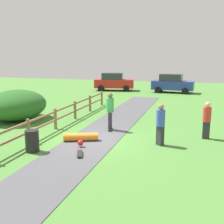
{
  "coord_description": "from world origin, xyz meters",
  "views": [
    {
      "loc": [
        4.57,
        -12.25,
        3.93
      ],
      "look_at": [
        0.39,
        1.77,
        1.0
      ],
      "focal_mm": 46.68,
      "sensor_mm": 36.0,
      "label": 1
    }
  ],
  "objects_px": {
    "bystander_red": "(207,119)",
    "parked_car_red": "(114,82)",
    "parked_car_blue": "(172,83)",
    "skateboard_loose": "(80,154)",
    "bush_large": "(16,105)",
    "skater_riding": "(110,109)",
    "bystander_blue": "(161,123)",
    "trash_bin": "(32,141)",
    "skater_fallen": "(81,137)"
  },
  "relations": [
    {
      "from": "bystander_red",
      "to": "parked_car_red",
      "type": "relative_size",
      "value": 0.4
    },
    {
      "from": "parked_car_red",
      "to": "parked_car_blue",
      "type": "relative_size",
      "value": 1.03
    },
    {
      "from": "skateboard_loose",
      "to": "parked_car_blue",
      "type": "height_order",
      "value": "parked_car_blue"
    },
    {
      "from": "skateboard_loose",
      "to": "parked_car_blue",
      "type": "bearing_deg",
      "value": 85.14
    },
    {
      "from": "bush_large",
      "to": "bystander_red",
      "type": "xyz_separation_m",
      "value": [
        10.91,
        -0.93,
        0.06
      ]
    },
    {
      "from": "skater_riding",
      "to": "bystander_blue",
      "type": "relative_size",
      "value": 1.07
    },
    {
      "from": "bystander_blue",
      "to": "parked_car_red",
      "type": "distance_m",
      "value": 19.52
    },
    {
      "from": "skater_riding",
      "to": "bystander_red",
      "type": "bearing_deg",
      "value": -2.27
    },
    {
      "from": "trash_bin",
      "to": "parked_car_blue",
      "type": "height_order",
      "value": "parked_car_blue"
    },
    {
      "from": "parked_car_blue",
      "to": "parked_car_red",
      "type": "bearing_deg",
      "value": -179.88
    },
    {
      "from": "parked_car_red",
      "to": "bystander_red",
      "type": "bearing_deg",
      "value": -60.47
    },
    {
      "from": "trash_bin",
      "to": "parked_car_red",
      "type": "height_order",
      "value": "parked_car_red"
    },
    {
      "from": "skater_riding",
      "to": "skateboard_loose",
      "type": "xyz_separation_m",
      "value": [
        -0.0,
        -4.08,
        -1.03
      ]
    },
    {
      "from": "skateboard_loose",
      "to": "bystander_red",
      "type": "relative_size",
      "value": 0.46
    },
    {
      "from": "skater_fallen",
      "to": "bystander_red",
      "type": "height_order",
      "value": "bystander_red"
    },
    {
      "from": "bush_large",
      "to": "skater_fallen",
      "type": "distance_m",
      "value": 6.3
    },
    {
      "from": "bush_large",
      "to": "trash_bin",
      "type": "xyz_separation_m",
      "value": [
        4.09,
        -4.91,
        -0.46
      ]
    },
    {
      "from": "bystander_blue",
      "to": "skater_fallen",
      "type": "bearing_deg",
      "value": -171.4
    },
    {
      "from": "bush_large",
      "to": "skateboard_loose",
      "type": "relative_size",
      "value": 4.95
    },
    {
      "from": "bush_large",
      "to": "skateboard_loose",
      "type": "bearing_deg",
      "value": -38.16
    },
    {
      "from": "skater_riding",
      "to": "bystander_blue",
      "type": "xyz_separation_m",
      "value": [
        2.83,
        -1.8,
        -0.1
      ]
    },
    {
      "from": "skateboard_loose",
      "to": "skater_riding",
      "type": "bearing_deg",
      "value": 89.95
    },
    {
      "from": "bystander_blue",
      "to": "parked_car_blue",
      "type": "relative_size",
      "value": 0.42
    },
    {
      "from": "skater_fallen",
      "to": "skateboard_loose",
      "type": "bearing_deg",
      "value": -68.61
    },
    {
      "from": "skateboard_loose",
      "to": "bystander_blue",
      "type": "relative_size",
      "value": 0.45
    },
    {
      "from": "skater_fallen",
      "to": "parked_car_red",
      "type": "height_order",
      "value": "parked_car_red"
    },
    {
      "from": "skater_fallen",
      "to": "bush_large",
      "type": "bearing_deg",
      "value": 150.53
    },
    {
      "from": "trash_bin",
      "to": "parked_car_red",
      "type": "distance_m",
      "value": 20.59
    },
    {
      "from": "trash_bin",
      "to": "bystander_red",
      "type": "distance_m",
      "value": 7.92
    },
    {
      "from": "skateboard_loose",
      "to": "parked_car_blue",
      "type": "xyz_separation_m",
      "value": [
        1.73,
        20.35,
        0.87
      ]
    },
    {
      "from": "trash_bin",
      "to": "skateboard_loose",
      "type": "height_order",
      "value": "trash_bin"
    },
    {
      "from": "skateboard_loose",
      "to": "parked_car_blue",
      "type": "relative_size",
      "value": 0.19
    },
    {
      "from": "bush_large",
      "to": "bystander_blue",
      "type": "xyz_separation_m",
      "value": [
        8.97,
        -2.55,
        0.1
      ]
    },
    {
      "from": "bystander_red",
      "to": "bush_large",
      "type": "bearing_deg",
      "value": 175.11
    },
    {
      "from": "bystander_blue",
      "to": "skater_riding",
      "type": "bearing_deg",
      "value": 147.51
    },
    {
      "from": "bush_large",
      "to": "skater_riding",
      "type": "height_order",
      "value": "skater_riding"
    },
    {
      "from": "bystander_red",
      "to": "bystander_blue",
      "type": "relative_size",
      "value": 0.96
    },
    {
      "from": "skater_riding",
      "to": "skater_fallen",
      "type": "distance_m",
      "value": 2.6
    },
    {
      "from": "bush_large",
      "to": "skater_fallen",
      "type": "xyz_separation_m",
      "value": [
        5.45,
        -3.08,
        -0.71
      ]
    },
    {
      "from": "trash_bin",
      "to": "skater_fallen",
      "type": "relative_size",
      "value": 0.57
    },
    {
      "from": "bush_large",
      "to": "parked_car_blue",
      "type": "distance_m",
      "value": 17.41
    },
    {
      "from": "parked_car_red",
      "to": "parked_car_blue",
      "type": "bearing_deg",
      "value": 0.12
    },
    {
      "from": "trash_bin",
      "to": "bystander_blue",
      "type": "distance_m",
      "value": 5.46
    },
    {
      "from": "skater_fallen",
      "to": "bystander_red",
      "type": "distance_m",
      "value": 5.92
    },
    {
      "from": "bush_large",
      "to": "trash_bin",
      "type": "relative_size",
      "value": 4.49
    },
    {
      "from": "skater_fallen",
      "to": "parked_car_blue",
      "type": "height_order",
      "value": "parked_car_blue"
    },
    {
      "from": "skater_fallen",
      "to": "parked_car_red",
      "type": "bearing_deg",
      "value": 101.72
    },
    {
      "from": "parked_car_blue",
      "to": "trash_bin",
      "type": "bearing_deg",
      "value": -100.47
    },
    {
      "from": "bush_large",
      "to": "bystander_red",
      "type": "distance_m",
      "value": 10.95
    },
    {
      "from": "skater_fallen",
      "to": "bystander_red",
      "type": "bearing_deg",
      "value": 21.46
    }
  ]
}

